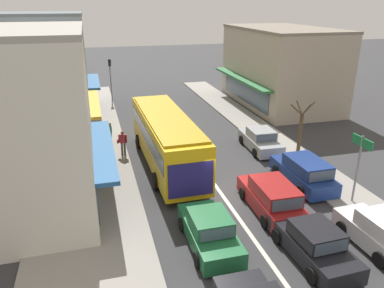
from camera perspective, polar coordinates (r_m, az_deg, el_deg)
ground_plane at (r=19.82m, az=4.73°, el=-7.90°), size 140.00×140.00×0.00m
lane_centre_line at (r=23.22m, az=1.43°, el=-3.29°), size 0.20×28.00×0.01m
sidewalk_left at (r=24.22m, az=-15.61°, el=-2.88°), size 5.20×44.00×0.14m
kerb_right at (r=27.14m, az=12.86°, el=-0.02°), size 2.80×44.00×0.12m
shopfront_corner_near at (r=19.12m, az=-26.88°, el=2.55°), size 8.80×9.07×8.50m
shopfront_mid_block at (r=27.81m, az=-23.45°, el=7.34°), size 8.09×8.30×7.61m
shopfront_far_end at (r=35.48m, az=-22.02°, el=11.04°), size 8.62×7.21×8.65m
building_right_far at (r=37.49m, az=13.28°, el=11.37°), size 8.13×12.87×7.26m
city_bus at (r=22.64m, az=-3.96°, el=1.14°), size 2.90×10.90×3.23m
sedan_queue_gap_filler at (r=15.89m, az=18.03°, el=-14.24°), size 2.02×4.26×1.47m
sedan_behind_bus_near at (r=15.88m, az=2.65°, el=-13.10°), size 1.90×4.20×1.47m
wagon_adjacent_lane_lead at (r=18.46m, az=12.03°, el=-8.01°), size 2.01×4.54×1.58m
parked_hatchback_kerb_front at (r=17.46m, az=26.63°, el=-11.95°), size 1.91×3.75×1.54m
parked_wagon_kerb_second at (r=21.50m, az=16.70°, el=-4.14°), size 1.97×4.52×1.58m
parked_sedan_kerb_third at (r=25.89m, az=10.37°, el=0.56°), size 2.01×4.26×1.47m
traffic_light_downstreet at (r=38.63m, az=-12.35°, el=10.56°), size 0.33×0.24×4.20m
directional_road_sign at (r=19.68m, az=24.25°, el=-1.41°), size 0.10×1.40×3.60m
street_tree_right at (r=24.93m, az=16.18°, el=2.04°), size 1.74×1.66×3.75m
pedestrian_with_handbag_near at (r=24.51m, az=-10.53°, el=0.38°), size 0.65×0.40×1.63m
pedestrian_browsing_midblock at (r=26.36m, az=-12.36°, el=1.72°), size 0.27×0.57×1.63m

